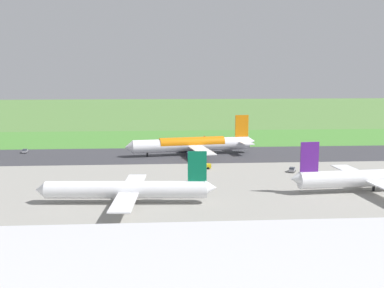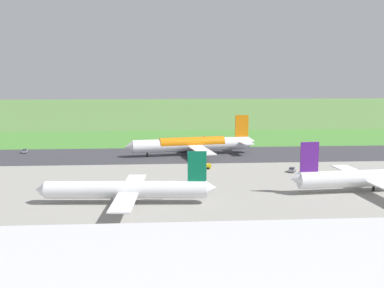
% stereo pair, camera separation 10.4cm
% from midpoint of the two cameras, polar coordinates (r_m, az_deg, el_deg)
% --- Properties ---
extents(ground_plane, '(800.00, 800.00, 0.00)m').
position_cam_midpoint_polar(ground_plane, '(187.83, -4.55, -1.41)').
color(ground_plane, '#547F3D').
extents(runway_asphalt, '(600.00, 36.74, 0.06)m').
position_cam_midpoint_polar(runway_asphalt, '(187.83, -4.55, -1.40)').
color(runway_asphalt, '#38383D').
rests_on(runway_asphalt, ground).
extents(apron_concrete, '(440.00, 110.00, 0.05)m').
position_cam_midpoint_polar(apron_concrete, '(123.51, -4.82, -6.79)').
color(apron_concrete, gray).
rests_on(apron_concrete, ground).
extents(grass_verge_foreground, '(600.00, 80.00, 0.04)m').
position_cam_midpoint_polar(grass_verge_foreground, '(227.32, -4.46, 0.38)').
color(grass_verge_foreground, '#478534').
rests_on(grass_verge_foreground, ground).
extents(airliner_main, '(53.99, 44.39, 15.88)m').
position_cam_midpoint_polar(airliner_main, '(187.64, 0.13, -0.04)').
color(airliner_main, white).
rests_on(airliner_main, ground).
extents(airliner_parked_near, '(49.55, 40.56, 14.46)m').
position_cam_midpoint_polar(airliner_parked_near, '(140.04, 21.36, -3.86)').
color(airliner_parked_near, white).
rests_on(airliner_parked_near, ground).
extents(airliner_parked_mid, '(46.29, 37.87, 13.51)m').
position_cam_midpoint_polar(airliner_parked_mid, '(119.79, -7.94, -5.53)').
color(airliner_parked_mid, white).
rests_on(airliner_parked_mid, ground).
extents(service_truck_baggage, '(5.82, 2.36, 2.65)m').
position_cam_midpoint_polar(service_truck_baggage, '(160.85, 1.22, -2.60)').
color(service_truck_baggage, gold).
rests_on(service_truck_baggage, ground).
extents(service_car_followme, '(3.38, 4.57, 1.62)m').
position_cam_midpoint_polar(service_car_followme, '(159.58, 12.19, -3.09)').
color(service_car_followme, gray).
rests_on(service_car_followme, ground).
extents(service_car_ops, '(2.22, 4.34, 1.62)m').
position_cam_midpoint_polar(service_car_ops, '(205.06, -19.79, -0.80)').
color(service_car_ops, gray).
rests_on(service_car_ops, ground).
extents(no_stopping_sign, '(0.60, 0.10, 2.25)m').
position_cam_midpoint_polar(no_stopping_sign, '(228.32, 1.55, 0.78)').
color(no_stopping_sign, slate).
rests_on(no_stopping_sign, ground).
extents(traffic_cone_orange, '(0.40, 0.40, 0.55)m').
position_cam_midpoint_polar(traffic_cone_orange, '(226.87, -0.04, 0.45)').
color(traffic_cone_orange, orange).
rests_on(traffic_cone_orange, ground).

